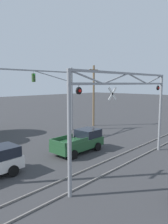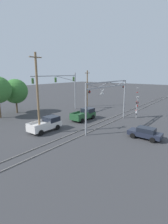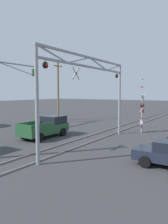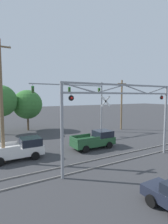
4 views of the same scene
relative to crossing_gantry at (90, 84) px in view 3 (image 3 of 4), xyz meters
The scene contains 7 objects.
rail_track_near 4.67m from the crossing_gantry, 86.96° to the left, with size 80.00×0.08×0.10m, color gray.
rail_track_far 4.97m from the crossing_gantry, 89.50° to the left, with size 80.00×0.08×0.10m, color gray.
crossing_gantry is the anchor object (origin of this frame).
crossing_signal_mast 7.93m from the crossing_gantry, 13.36° to the right, with size 1.10×0.35×5.43m.
traffic_signal_span 12.52m from the crossing_gantry, 73.60° to the left, with size 11.49×0.39×7.92m.
pickup_truck_lead 6.24m from the crossing_gantry, 84.67° to the left, with size 4.82×2.23×1.84m.
utility_pole_right 15.57m from the crossing_gantry, 48.54° to the left, with size 1.80×0.28×8.42m.
Camera 3 is at (-14.16, 6.89, 4.03)m, focal length 35.00 mm.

